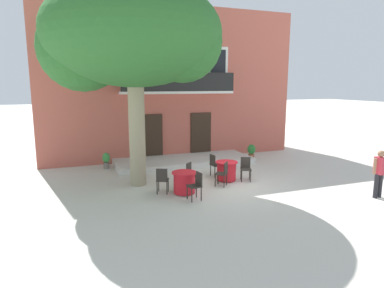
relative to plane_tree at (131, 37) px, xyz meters
name	(u,v)px	position (x,y,z in m)	size (l,w,h in m)	color
ground_plane	(227,185)	(3.20, -1.27, -5.34)	(120.00, 120.00, 0.00)	beige
building_facade	(165,84)	(2.81, 5.72, -1.59)	(13.00, 5.09, 7.50)	#BC5B4C
entrance_step_platform	(184,161)	(2.81, 2.57, -5.21)	(6.47, 2.31, 0.25)	silver
plane_tree	(131,37)	(0.00, 0.00, 0.00)	(6.39, 5.61, 7.35)	gray
cafe_table_near_tree	(184,182)	(1.38, -1.63, -4.94)	(0.86, 0.86, 0.76)	red
cafe_chair_near_tree_0	(162,179)	(0.66, -1.40, -4.81)	(0.53, 0.53, 0.91)	#2D2823
cafe_chair_near_tree_1	(196,184)	(1.54, -2.37, -4.81)	(0.44, 0.44, 0.91)	#2D2823
cafe_chair_near_tree_2	(191,173)	(1.86, -1.05, -4.81)	(0.57, 0.57, 0.91)	#2D2823
cafe_table_middle	(226,171)	(3.44, -0.72, -4.94)	(0.86, 0.86, 0.76)	red
cafe_chair_middle_0	(246,167)	(4.16, -0.94, -4.81)	(0.52, 0.52, 0.91)	#2D2823
cafe_chair_middle_1	(215,164)	(3.26, 0.01, -4.81)	(0.45, 0.45, 0.91)	#2D2823
cafe_chair_middle_2	(223,172)	(3.00, -1.33, -4.81)	(0.56, 0.56, 0.91)	#2D2823
ground_planter_left	(106,160)	(-0.77, 2.87, -4.94)	(0.33, 0.33, 0.72)	slate
ground_planter_right	(251,151)	(6.40, 2.46, -4.94)	(0.41, 0.41, 0.72)	#995638
pedestrian_near_entrance	(379,171)	(7.27, -4.26, -4.43)	(0.53, 0.36, 1.60)	#232328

